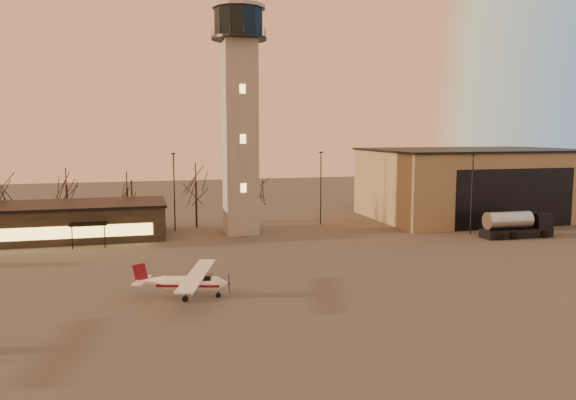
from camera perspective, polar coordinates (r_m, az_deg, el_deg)
The scene contains 8 objects.
ground at distance 43.53m, azimuth 2.40°, elevation -10.32°, with size 220.00×220.00×0.00m, color #3F3D3A.
control_tower at distance 70.81m, azimuth -4.93°, elevation 9.73°, with size 6.80×6.80×32.60m.
hangar at distance 88.49m, azimuth 18.27°, elevation 1.62°, with size 30.60×20.60×10.30m.
terminal at distance 73.03m, azimuth -22.35°, elevation -2.01°, with size 25.40×12.20×4.30m.
light_poles at distance 72.20m, azimuth -4.59°, elevation 1.01°, with size 58.50×12.25×10.14m.
tree_row at distance 79.10m, azimuth -15.86°, elevation 1.67°, with size 37.20×9.20×8.80m.
cessna_front at distance 44.92m, azimuth -9.64°, elevation -8.60°, with size 8.05×9.96×2.76m.
fuel_truck at distance 74.21m, azimuth 22.17°, elevation -2.55°, with size 8.81×3.04×3.25m.
Camera 1 is at (-12.51, -39.62, 12.99)m, focal length 35.00 mm.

